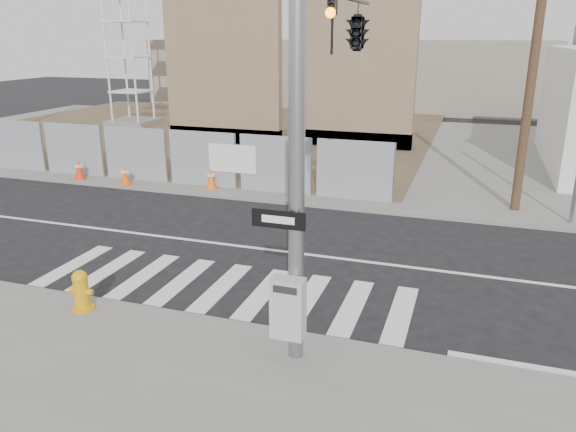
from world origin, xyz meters
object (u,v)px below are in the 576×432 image
(signal_pole, at_px, (340,69))
(traffic_cone_b, at_px, (79,169))
(fire_hydrant, at_px, (81,290))
(traffic_cone_d, at_px, (211,178))
(traffic_cone_c, at_px, (125,175))

(signal_pole, bearing_deg, traffic_cone_b, 151.13)
(fire_hydrant, xyz_separation_m, traffic_cone_b, (-7.05, 8.93, -0.03))
(traffic_cone_b, relative_size, traffic_cone_d, 1.05)
(signal_pole, distance_m, fire_hydrant, 6.74)
(traffic_cone_b, bearing_deg, traffic_cone_d, 3.92)
(traffic_cone_b, distance_m, traffic_cone_d, 5.40)
(traffic_cone_d, bearing_deg, traffic_cone_b, -176.08)
(traffic_cone_d, bearing_deg, signal_pole, -47.33)
(traffic_cone_c, bearing_deg, fire_hydrant, -60.77)
(fire_hydrant, distance_m, traffic_cone_c, 10.05)
(fire_hydrant, relative_size, traffic_cone_b, 1.07)
(signal_pole, relative_size, fire_hydrant, 8.26)
(fire_hydrant, height_order, traffic_cone_b, fire_hydrant)
(traffic_cone_b, xyz_separation_m, traffic_cone_c, (2.14, -0.16, -0.02))
(fire_hydrant, bearing_deg, signal_pole, 13.48)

